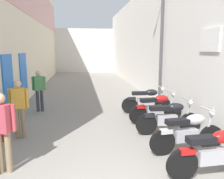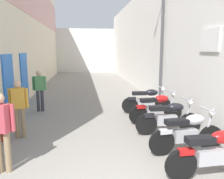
{
  "view_description": "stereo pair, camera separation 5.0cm",
  "coord_description": "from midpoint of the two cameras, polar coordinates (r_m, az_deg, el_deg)",
  "views": [
    {
      "loc": [
        -0.42,
        -2.66,
        2.36
      ],
      "look_at": [
        0.57,
        4.58,
        1.08
      ],
      "focal_mm": 36.89,
      "sensor_mm": 36.0,
      "label": 1
    },
    {
      "loc": [
        -0.37,
        -2.67,
        2.36
      ],
      "look_at": [
        0.57,
        4.58,
        1.08
      ],
      "focal_mm": 36.89,
      "sensor_mm": 36.0,
      "label": 2
    }
  ],
  "objects": [
    {
      "name": "ground_plane",
      "position": [
        11.63,
        -5.27,
        -1.83
      ],
      "size": [
        37.44,
        37.44,
        0.0
      ],
      "primitive_type": "plane",
      "color": "gray"
    },
    {
      "name": "building_left",
      "position": [
        13.66,
        -19.52,
        14.73
      ],
      "size": [
        0.45,
        21.44,
        7.22
      ],
      "color": "beige",
      "rests_on": "ground"
    },
    {
      "name": "building_right",
      "position": [
        13.84,
        7.56,
        11.55
      ],
      "size": [
        0.45,
        21.44,
        5.55
      ],
      "color": "silver",
      "rests_on": "ground"
    },
    {
      "name": "building_far_end",
      "position": [
        25.11,
        -6.55,
        9.54
      ],
      "size": [
        8.87,
        2.0,
        4.43
      ],
      "primitive_type": "cube",
      "color": "silver",
      "rests_on": "ground"
    },
    {
      "name": "motorcycle_nearest",
      "position": [
        4.77,
        24.14,
        -13.98
      ],
      "size": [
        1.85,
        0.58,
        1.04
      ],
      "color": "black",
      "rests_on": "ground"
    },
    {
      "name": "motorcycle_second",
      "position": [
        5.63,
        18.48,
        -9.93
      ],
      "size": [
        1.85,
        0.58,
        1.04
      ],
      "color": "black",
      "rests_on": "ground"
    },
    {
      "name": "motorcycle_third",
      "position": [
        6.65,
        14.09,
        -6.65
      ],
      "size": [
        1.85,
        0.58,
        1.04
      ],
      "color": "black",
      "rests_on": "ground"
    },
    {
      "name": "motorcycle_fourth",
      "position": [
        7.63,
        11.14,
        -4.4
      ],
      "size": [
        1.84,
        0.58,
        1.04
      ],
      "color": "black",
      "rests_on": "ground"
    },
    {
      "name": "motorcycle_fifth",
      "position": [
        8.68,
        8.79,
        -2.58
      ],
      "size": [
        1.85,
        0.58,
        1.04
      ],
      "color": "black",
      "rests_on": "ground"
    },
    {
      "name": "pedestrian_by_doorway",
      "position": [
        4.86,
        -25.49,
        -8.39
      ],
      "size": [
        0.52,
        0.31,
        1.57
      ],
      "color": "#8C7251",
      "rests_on": "ground"
    },
    {
      "name": "pedestrian_mid_alley",
      "position": [
        6.6,
        -21.92,
        -3.47
      ],
      "size": [
        0.52,
        0.25,
        1.57
      ],
      "color": "#8C7251",
      "rests_on": "ground"
    },
    {
      "name": "pedestrian_further_down",
      "position": [
        9.19,
        -17.38,
        0.42
      ],
      "size": [
        0.52,
        0.3,
        1.57
      ],
      "color": "#383842",
      "rests_on": "ground"
    },
    {
      "name": "street_lamp",
      "position": [
        9.52,
        11.88,
        12.64
      ],
      "size": [
        0.79,
        0.18,
        4.89
      ],
      "color": "#47474C",
      "rests_on": "ground"
    }
  ]
}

